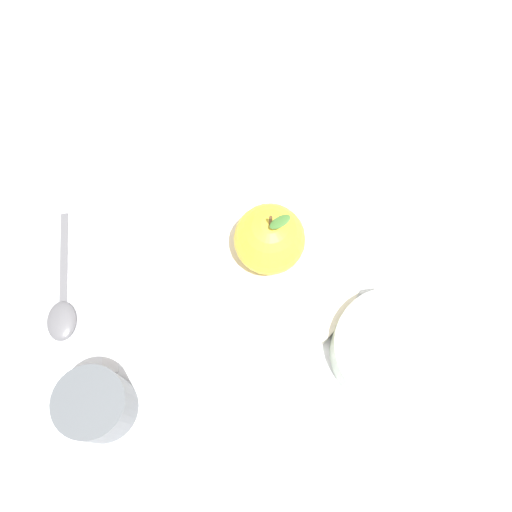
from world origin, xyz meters
The scene contains 7 objects.
ground_plane centered at (0.00, 0.00, 0.00)m, with size 2.40×2.40×0.00m, color silver.
dinner_plate centered at (0.03, 0.00, 0.01)m, with size 0.26×0.26×0.02m.
apple centered at (0.04, 0.01, 0.06)m, with size 0.08×0.08×0.10m.
side_bowl centered at (0.21, -0.06, 0.03)m, with size 0.13×0.13×0.04m.
cup centered at (-0.08, -0.22, 0.04)m, with size 0.07×0.07×0.07m.
knife centered at (-0.14, -0.06, 0.00)m, with size 0.10×0.20×0.01m.
spoon centered at (-0.17, -0.12, 0.01)m, with size 0.09×0.16×0.01m.
Camera 1 is at (0.10, -0.22, 0.61)m, focal length 37.37 mm.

